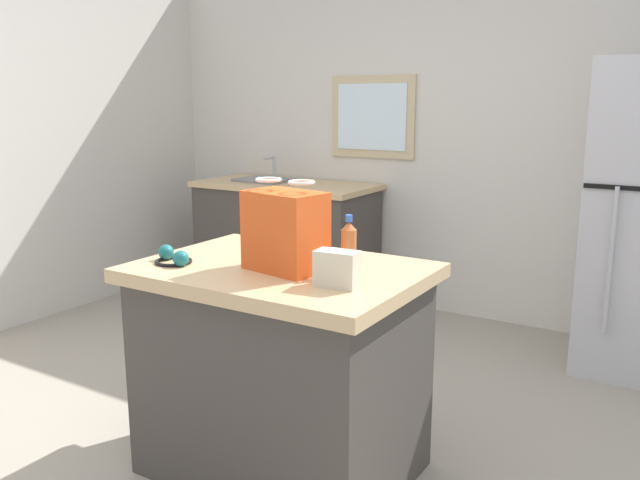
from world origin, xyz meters
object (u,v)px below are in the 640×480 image
object	(u,v)px
small_box	(337,269)
kitchen_island	(282,369)
bottle	(349,248)
shopping_bag	(285,231)
ear_defenders	(173,258)

from	to	relation	value
small_box	kitchen_island	bearing A→B (deg)	158.23
bottle	shopping_bag	bearing A→B (deg)	-163.72
small_box	bottle	world-z (taller)	bottle
small_box	bottle	bearing A→B (deg)	105.30
kitchen_island	ear_defenders	distance (m)	0.63
shopping_bag	bottle	distance (m)	0.26
small_box	ear_defenders	distance (m)	0.74
bottle	kitchen_island	bearing A→B (deg)	-174.47
kitchen_island	small_box	size ratio (longest dim) A/B	7.33
shopping_bag	bottle	xyz separation A→B (m)	(0.24, 0.07, -0.05)
shopping_bag	ear_defenders	bearing A→B (deg)	-161.86
kitchen_island	ear_defenders	world-z (taller)	ear_defenders
kitchen_island	ear_defenders	xyz separation A→B (m)	(-0.39, -0.19, 0.46)
kitchen_island	small_box	distance (m)	0.62
kitchen_island	shopping_bag	size ratio (longest dim) A/B	3.17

